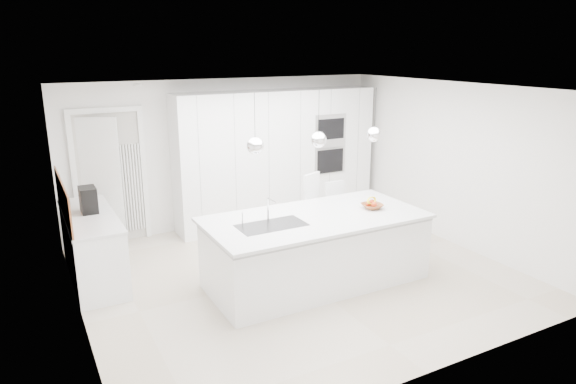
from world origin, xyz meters
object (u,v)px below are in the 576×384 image
fruit_bowl (372,206)px  espresso_machine (88,200)px  bar_stool_left (316,214)px  bar_stool_right (338,215)px  island_base (317,252)px

fruit_bowl → espresso_machine: bearing=154.1°
bar_stool_left → bar_stool_right: (0.41, 0.01, -0.08)m
fruit_bowl → bar_stool_left: size_ratio=0.24×
bar_stool_left → bar_stool_right: bearing=-23.1°
espresso_machine → bar_stool_left: bearing=-11.7°
island_base → bar_stool_left: bar_stool_left is taller
island_base → bar_stool_left: size_ratio=2.41×
island_base → bar_stool_right: bearing=44.6°
island_base → espresso_machine: 3.06m
island_base → fruit_bowl: fruit_bowl is taller
bar_stool_right → bar_stool_left: bearing=-176.6°
espresso_machine → bar_stool_left: (3.10, -0.65, -0.49)m
island_base → bar_stool_right: bar_stool_right is taller
espresso_machine → bar_stool_left: 3.21m
island_base → fruit_bowl: bearing=-2.4°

